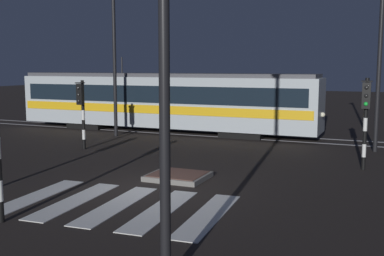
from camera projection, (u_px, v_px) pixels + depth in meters
ground_plane at (152, 188)px, 14.13m from camera, size 120.00×120.00×0.00m
rail_near at (250, 139)px, 23.63m from camera, size 80.00×0.12×0.03m
rail_far at (257, 135)px, 24.94m from camera, size 80.00×0.12×0.03m
crosswalk_zebra at (117, 205)px, 12.33m from camera, size 5.97×4.06×0.02m
traffic_island at (178, 176)px, 15.24m from camera, size 1.84×1.63×0.18m
traffic_light_corner_far_right at (366, 110)px, 16.22m from camera, size 0.36×0.42×3.23m
traffic_light_corner_far_left at (82, 104)px, 20.39m from camera, size 0.36×0.42×3.03m
street_lamp_trackside_left at (112, 39)px, 23.79m from camera, size 0.44×1.21×7.97m
street_lamp_trackside_right at (381, 34)px, 19.27m from camera, size 0.44×1.21×7.89m
tram at (163, 100)px, 26.10m from camera, size 17.41×2.58×4.15m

